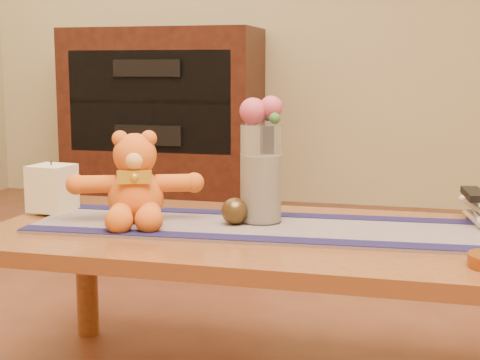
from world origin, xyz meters
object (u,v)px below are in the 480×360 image
(bronze_ball, at_px, (235,211))
(book_bottom, at_px, (472,221))
(glass_vase, at_px, (261,174))
(tv_remote, at_px, (474,194))
(pillar_candle, at_px, (52,188))
(teddy_bear, at_px, (135,179))

(bronze_ball, relative_size, book_bottom, 0.32)
(glass_vase, relative_size, bronze_ball, 3.69)
(glass_vase, bearing_deg, tv_remote, 13.58)
(glass_vase, distance_m, tv_remote, 0.56)
(glass_vase, height_order, tv_remote, glass_vase)
(pillar_candle, relative_size, book_bottom, 0.59)
(glass_vase, bearing_deg, book_bottom, 14.59)
(pillar_candle, height_order, bronze_ball, pillar_candle)
(glass_vase, distance_m, bronze_ball, 0.12)
(pillar_candle, xyz_separation_m, glass_vase, (0.61, 0.00, 0.06))
(book_bottom, bearing_deg, glass_vase, -175.07)
(teddy_bear, height_order, book_bottom, teddy_bear)
(book_bottom, bearing_deg, pillar_candle, 177.51)
(tv_remote, bearing_deg, pillar_candle, -179.98)
(pillar_candle, bearing_deg, bronze_ball, -4.48)
(glass_vase, xyz_separation_m, tv_remote, (0.55, 0.13, -0.05))
(tv_remote, bearing_deg, bronze_ball, -170.19)
(teddy_bear, distance_m, glass_vase, 0.34)
(bronze_ball, bearing_deg, book_bottom, 17.35)
(glass_vase, bearing_deg, teddy_bear, -168.15)
(teddy_bear, distance_m, pillar_candle, 0.30)
(pillar_candle, xyz_separation_m, bronze_ball, (0.55, -0.04, -0.03))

